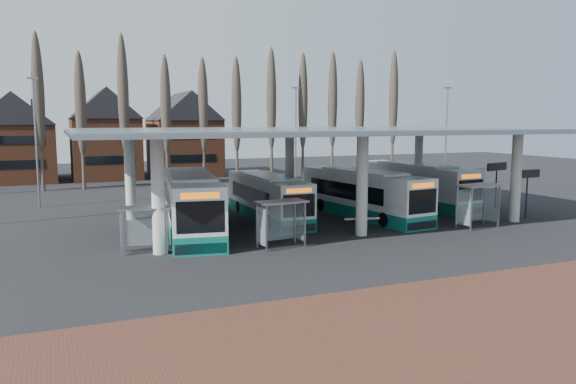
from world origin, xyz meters
name	(u,v)px	position (x,y,z in m)	size (l,w,h in m)	color
ground	(384,244)	(0.00, 0.00, 0.00)	(140.00, 140.00, 0.00)	black
brick_strip	(563,309)	(0.00, -12.00, 0.01)	(70.00, 10.00, 0.03)	#512E20
station_canopy	(321,138)	(0.00, 8.00, 5.68)	(32.00, 16.00, 6.34)	beige
poplar_row	(219,102)	(0.00, 33.00, 8.78)	(45.10, 1.10, 14.50)	#473D33
townhouse_row	(61,128)	(-15.75, 44.00, 5.94)	(36.80, 10.30, 12.25)	brown
lamp_post_a	(36,140)	(-18.00, 22.00, 5.34)	(0.80, 0.16, 10.17)	slate
lamp_post_b	(296,135)	(6.00, 26.00, 5.34)	(0.80, 0.16, 10.17)	slate
lamp_post_c	(446,135)	(20.00, 20.00, 5.34)	(0.80, 0.16, 10.17)	slate
bus_0	(191,204)	(-9.12, 7.66, 1.72)	(4.83, 13.40, 3.65)	white
bus_1	(267,198)	(-3.16, 10.07, 1.46)	(2.56, 11.22, 3.11)	white
bus_2	(362,195)	(3.40, 8.23, 1.59)	(4.05, 12.34, 3.37)	white
bus_3	(415,185)	(10.18, 11.40, 1.61)	(3.34, 12.40, 3.41)	white
shelter_0	(145,219)	(-12.63, 3.10, 1.76)	(2.84, 1.86, 2.43)	gray
shelter_1	(280,213)	(-5.69, 1.50, 1.86)	(2.90, 1.70, 2.56)	gray
shelter_2	(476,196)	(8.06, 1.83, 2.04)	(3.21, 1.94, 2.81)	gray
info_sign_0	(528,177)	(13.87, 3.30, 2.87)	(2.30, 0.27, 3.42)	black
info_sign_1	(497,170)	(14.81, 7.27, 3.03)	(2.39, 0.69, 3.61)	black
barrier	(361,220)	(0.21, 2.89, 0.86)	(2.19, 0.81, 1.11)	black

